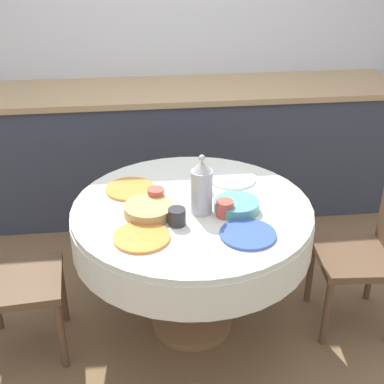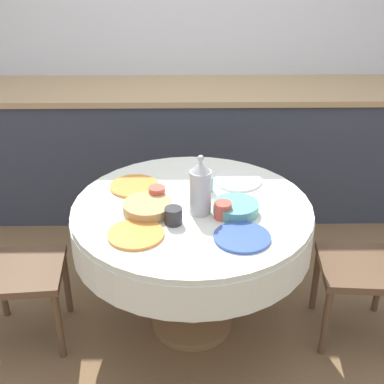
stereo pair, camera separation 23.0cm
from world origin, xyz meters
TOP-DOWN VIEW (x-y plane):
  - ground_plane at (0.00, 0.00)m, footprint 12.00×12.00m
  - wall_back at (0.00, 1.68)m, footprint 7.00×0.05m
  - kitchen_counter at (0.00, 1.34)m, footprint 3.24×0.64m
  - dining_table at (0.00, 0.00)m, footprint 1.19×1.19m
  - chair_left at (0.93, -0.07)m, footprint 0.43×0.43m
  - chair_right at (-0.93, -0.08)m, footprint 0.43×0.43m
  - plate_near_left at (-0.25, -0.26)m, footprint 0.25×0.25m
  - cup_near_left at (-0.09, -0.16)m, footprint 0.08×0.08m
  - plate_near_right at (0.22, -0.29)m, footprint 0.25×0.25m
  - cup_near_right at (0.14, -0.11)m, footprint 0.08×0.08m
  - plate_far_left at (-0.30, 0.21)m, footprint 0.25×0.25m
  - cup_far_left at (-0.17, 0.05)m, footprint 0.08×0.08m
  - plate_far_right at (0.25, 0.26)m, footprint 0.25×0.25m
  - cup_far_right at (0.07, 0.17)m, footprint 0.08×0.08m
  - coffee_carafe at (0.04, -0.06)m, footprint 0.10×0.10m
  - bread_basket at (-0.21, -0.06)m, footprint 0.24×0.24m
  - fruit_bowl at (0.21, -0.06)m, footprint 0.22×0.22m

SIDE VIEW (x-z plane):
  - ground_plane at x=0.00m, z-range 0.00..0.00m
  - kitchen_counter at x=0.00m, z-range 0.00..0.94m
  - chair_left at x=0.93m, z-range 0.05..0.91m
  - chair_right at x=-0.93m, z-range 0.05..0.91m
  - dining_table at x=0.00m, z-range 0.25..0.99m
  - plate_near_left at x=-0.25m, z-range 0.75..0.76m
  - plate_near_right at x=0.22m, z-range 0.75..0.76m
  - plate_far_left at x=-0.30m, z-range 0.75..0.76m
  - plate_far_right at x=0.25m, z-range 0.75..0.76m
  - bread_basket at x=-0.21m, z-range 0.75..0.80m
  - fruit_bowl at x=0.21m, z-range 0.75..0.80m
  - cup_near_left at x=-0.09m, z-range 0.75..0.83m
  - cup_near_right at x=0.14m, z-range 0.75..0.83m
  - cup_far_left at x=-0.17m, z-range 0.75..0.83m
  - cup_far_right at x=0.07m, z-range 0.75..0.83m
  - coffee_carafe at x=0.04m, z-range 0.73..1.03m
  - wall_back at x=0.00m, z-range 0.00..2.60m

